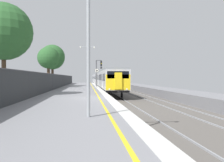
# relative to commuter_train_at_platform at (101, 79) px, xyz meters

# --- Properties ---
(ground) EXTENTS (17.40, 110.00, 1.21)m
(ground) POSITION_rel_commuter_train_at_platform_xyz_m (0.54, -38.79, -1.88)
(ground) COLOR gray
(commuter_train_at_platform) EXTENTS (2.83, 62.53, 3.81)m
(commuter_train_at_platform) POSITION_rel_commuter_train_at_platform_xyz_m (0.00, 0.00, 0.00)
(commuter_train_at_platform) COLOR #B7B7BC
(commuter_train_at_platform) RESTS_ON ground
(signal_gantry) EXTENTS (1.10, 0.24, 4.58)m
(signal_gantry) POSITION_rel_commuter_train_at_platform_xyz_m (-1.46, -14.95, 1.61)
(signal_gantry) COLOR #47474C
(signal_gantry) RESTS_ON ground
(speed_limit_sign) EXTENTS (0.59, 0.08, 2.92)m
(speed_limit_sign) POSITION_rel_commuter_train_at_platform_xyz_m (-1.85, -19.57, 0.58)
(speed_limit_sign) COLOR #59595B
(speed_limit_sign) RESTS_ON ground
(platform_lamp_near) EXTENTS (2.00, 0.20, 5.28)m
(platform_lamp_near) POSITION_rel_commuter_train_at_platform_xyz_m (-3.28, -47.51, 1.87)
(platform_lamp_near) COLOR #93999E
(platform_lamp_near) RESTS_ON ground
(platform_lamp_mid) EXTENTS (2.00, 0.20, 5.73)m
(platform_lamp_mid) POSITION_rel_commuter_train_at_platform_xyz_m (-3.28, -24.91, 2.11)
(platform_lamp_mid) COLOR #93999E
(platform_lamp_mid) RESTS_ON ground
(platform_back_fence) EXTENTS (0.07, 99.00, 2.00)m
(platform_back_fence) POSITION_rel_commuter_train_at_platform_xyz_m (-7.55, -38.79, -0.23)
(platform_back_fence) COLOR #282B2D
(platform_back_fence) RESTS_ON ground
(background_tree_left) EXTENTS (3.33, 3.33, 6.22)m
(background_tree_left) POSITION_rel_commuter_train_at_platform_xyz_m (-9.25, -19.36, 3.15)
(background_tree_left) COLOR #473323
(background_tree_left) RESTS_ON ground
(background_tree_centre) EXTENTS (4.66, 4.66, 7.60)m
(background_tree_centre) POSITION_rel_commuter_train_at_platform_xyz_m (-10.15, -36.44, 3.83)
(background_tree_centre) COLOR #473323
(background_tree_centre) RESTS_ON ground
(background_tree_right) EXTENTS (4.33, 4.33, 7.27)m
(background_tree_right) POSITION_rel_commuter_train_at_platform_xyz_m (-9.40, -14.16, 3.70)
(background_tree_right) COLOR #473323
(background_tree_right) RESTS_ON ground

